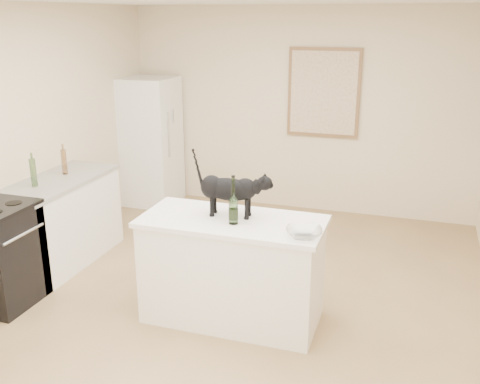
# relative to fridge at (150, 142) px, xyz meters

# --- Properties ---
(floor) EXTENTS (5.50, 5.50, 0.00)m
(floor) POSITION_rel_fridge_xyz_m (1.95, -2.35, -0.85)
(floor) COLOR #9E8254
(floor) RESTS_ON ground
(wall_back) EXTENTS (4.50, 0.00, 4.50)m
(wall_back) POSITION_rel_fridge_xyz_m (1.95, 0.40, 0.45)
(wall_back) COLOR beige
(wall_back) RESTS_ON ground
(wall_left) EXTENTS (0.00, 5.50, 5.50)m
(wall_left) POSITION_rel_fridge_xyz_m (-0.30, -2.35, 0.45)
(wall_left) COLOR beige
(wall_left) RESTS_ON ground
(island_base) EXTENTS (1.44, 0.67, 0.86)m
(island_base) POSITION_rel_fridge_xyz_m (2.05, -2.55, -0.42)
(island_base) COLOR white
(island_base) RESTS_ON floor
(island_top) EXTENTS (1.50, 0.70, 0.04)m
(island_top) POSITION_rel_fridge_xyz_m (2.05, -2.55, 0.03)
(island_top) COLOR white
(island_top) RESTS_ON island_base
(left_cabinets) EXTENTS (0.60, 1.40, 0.86)m
(left_cabinets) POSITION_rel_fridge_xyz_m (0.00, -2.05, -0.42)
(left_cabinets) COLOR white
(left_cabinets) RESTS_ON floor
(left_countertop) EXTENTS (0.62, 1.44, 0.04)m
(left_countertop) POSITION_rel_fridge_xyz_m (0.00, -2.05, 0.03)
(left_countertop) COLOR gray
(left_countertop) RESTS_ON left_cabinets
(fridge) EXTENTS (0.68, 0.68, 1.70)m
(fridge) POSITION_rel_fridge_xyz_m (0.00, 0.00, 0.00)
(fridge) COLOR white
(fridge) RESTS_ON floor
(artwork_frame) EXTENTS (0.90, 0.03, 1.10)m
(artwork_frame) POSITION_rel_fridge_xyz_m (2.25, 0.37, 0.70)
(artwork_frame) COLOR brown
(artwork_frame) RESTS_ON wall_back
(artwork_canvas) EXTENTS (0.82, 0.00, 1.02)m
(artwork_canvas) POSITION_rel_fridge_xyz_m (2.25, 0.35, 0.70)
(artwork_canvas) COLOR beige
(artwork_canvas) RESTS_ON wall_back
(black_cat) EXTENTS (0.60, 0.22, 0.41)m
(black_cat) POSITION_rel_fridge_xyz_m (2.00, -2.49, 0.25)
(black_cat) COLOR black
(black_cat) RESTS_ON island_top
(wine_bottle) EXTENTS (0.08, 0.08, 0.35)m
(wine_bottle) POSITION_rel_fridge_xyz_m (2.09, -2.64, 0.22)
(wine_bottle) COLOR #2E5923
(wine_bottle) RESTS_ON island_top
(glass_bowl) EXTENTS (0.33, 0.33, 0.07)m
(glass_bowl) POSITION_rel_fridge_xyz_m (2.68, -2.74, 0.08)
(glass_bowl) COLOR white
(glass_bowl) RESTS_ON island_top
(fridge_paper) EXTENTS (0.05, 0.13, 0.18)m
(fridge_paper) POSITION_rel_fridge_xyz_m (0.34, 0.06, 0.36)
(fridge_paper) COLOR white
(fridge_paper) RESTS_ON fridge
(counter_bottle_cluster) EXTENTS (0.08, 0.52, 0.27)m
(counter_bottle_cluster) POSITION_rel_fridge_xyz_m (-0.04, -2.10, 0.18)
(counter_bottle_cluster) COLOR #23511C
(counter_bottle_cluster) RESTS_ON left_countertop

